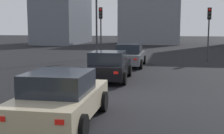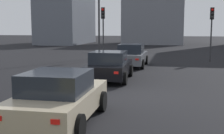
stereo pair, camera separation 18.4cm
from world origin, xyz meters
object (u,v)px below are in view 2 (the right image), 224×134
at_px(car_black_right_second, 109,66).
at_px(traffic_light_near_left, 212,23).
at_px(street_lamp_kerbside, 99,3).
at_px(traffic_light_near_right, 103,22).
at_px(car_beige_right_third, 59,97).
at_px(car_grey_right_lead, 131,56).

bearing_deg(car_black_right_second, traffic_light_near_left, -34.70).
xyz_separation_m(traffic_light_near_left, street_lamp_kerbside, (0.99, 9.10, 1.72)).
relative_size(traffic_light_near_right, street_lamp_kerbside, 0.53).
bearing_deg(street_lamp_kerbside, car_beige_right_third, -169.11).
bearing_deg(car_beige_right_third, street_lamp_kerbside, 9.63).
relative_size(car_grey_right_lead, street_lamp_kerbside, 0.52).
distance_m(car_grey_right_lead, car_beige_right_third, 12.32).
height_order(car_beige_right_third, street_lamp_kerbside, street_lamp_kerbside).
bearing_deg(car_grey_right_lead, traffic_light_near_left, -55.38).
bearing_deg(car_black_right_second, car_grey_right_lead, -5.85).
xyz_separation_m(car_beige_right_third, traffic_light_near_left, (16.17, -5.80, 2.26)).
height_order(car_grey_right_lead, car_beige_right_third, car_grey_right_lead).
bearing_deg(car_beige_right_third, traffic_light_near_right, 8.14).
relative_size(car_black_right_second, traffic_light_near_left, 1.00).
xyz_separation_m(car_black_right_second, street_lamp_kerbside, (10.27, 3.19, 3.98)).
bearing_deg(street_lamp_kerbside, traffic_light_near_right, -152.95).
bearing_deg(car_grey_right_lead, street_lamp_kerbside, 36.00).
distance_m(traffic_light_near_left, traffic_light_near_right, 8.42).
xyz_separation_m(traffic_light_near_left, traffic_light_near_right, (-0.34, 8.42, 0.07)).
bearing_deg(traffic_light_near_right, street_lamp_kerbside, -154.54).
relative_size(car_beige_right_third, traffic_light_near_right, 0.97).
distance_m(car_black_right_second, car_beige_right_third, 6.89).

